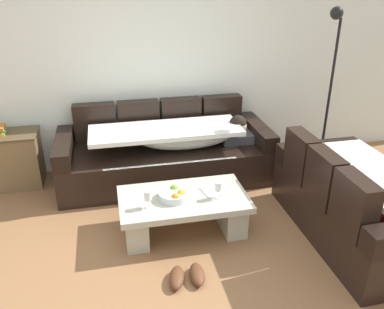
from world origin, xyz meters
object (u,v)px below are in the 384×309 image
at_px(coffee_table, 183,209).
at_px(wine_glass_near_right, 218,187).
at_px(fruit_bowl, 174,195).
at_px(couch_near_window, 355,204).
at_px(wine_glass_near_left, 148,196).
at_px(side_cabinet, 9,160).
at_px(floor_lamp, 329,81).
at_px(pair_of_shoes, 187,276).
at_px(open_magazine, 217,190).
at_px(couch_along_wall, 169,153).

height_order(coffee_table, wine_glass_near_right, wine_glass_near_right).
height_order(fruit_bowl, wine_glass_near_right, wine_glass_near_right).
xyz_separation_m(couch_near_window, wine_glass_near_left, (-1.89, 0.27, 0.16)).
distance_m(wine_glass_near_left, side_cabinet, 2.04).
bearing_deg(floor_lamp, couch_near_window, -105.97).
relative_size(side_cabinet, pair_of_shoes, 2.17).
bearing_deg(wine_glass_near_left, open_magazine, 13.25).
distance_m(side_cabinet, floor_lamp, 3.82).
height_order(side_cabinet, pair_of_shoes, side_cabinet).
bearing_deg(floor_lamp, wine_glass_near_right, -146.56).
bearing_deg(wine_glass_near_left, pair_of_shoes, -67.68).
bearing_deg(wine_glass_near_left, side_cabinet, 134.94).
bearing_deg(side_cabinet, couch_along_wall, -7.05).
bearing_deg(wine_glass_near_right, pair_of_shoes, -125.20).
relative_size(wine_glass_near_right, open_magazine, 0.59).
xyz_separation_m(couch_along_wall, couch_near_window, (1.51, -1.49, 0.00)).
distance_m(open_magazine, pair_of_shoes, 0.92).
height_order(fruit_bowl, floor_lamp, floor_lamp).
distance_m(wine_glass_near_left, open_magazine, 0.71).
relative_size(wine_glass_near_left, side_cabinet, 0.23).
relative_size(coffee_table, floor_lamp, 0.62).
xyz_separation_m(fruit_bowl, pair_of_shoes, (-0.02, -0.67, -0.38)).
height_order(open_magazine, pair_of_shoes, open_magazine).
bearing_deg(open_magazine, pair_of_shoes, -133.15).
xyz_separation_m(wine_glass_near_right, floor_lamp, (1.63, 1.08, 0.62)).
distance_m(wine_glass_near_left, floor_lamp, 2.61).
height_order(fruit_bowl, open_magazine, fruit_bowl).
xyz_separation_m(wine_glass_near_right, pair_of_shoes, (-0.42, -0.59, -0.45)).
bearing_deg(coffee_table, fruit_bowl, -167.64).
bearing_deg(pair_of_shoes, floor_lamp, 39.17).
relative_size(couch_along_wall, couch_near_window, 1.41).
bearing_deg(pair_of_shoes, wine_glass_near_left, 112.32).
xyz_separation_m(coffee_table, pair_of_shoes, (-0.11, -0.69, -0.19)).
xyz_separation_m(fruit_bowl, wine_glass_near_right, (0.40, -0.08, 0.08)).
distance_m(couch_near_window, coffee_table, 1.60).
bearing_deg(wine_glass_near_right, couch_along_wall, 102.76).
bearing_deg(fruit_bowl, side_cabinet, 141.62).
height_order(wine_glass_near_left, wine_glass_near_right, same).
bearing_deg(wine_glass_near_right, open_magazine, 77.27).
bearing_deg(pair_of_shoes, fruit_bowl, 88.10).
bearing_deg(couch_near_window, fruit_bowl, 77.21).
bearing_deg(coffee_table, side_cabinet, 143.39).
xyz_separation_m(open_magazine, side_cabinet, (-2.12, 1.28, -0.06)).
bearing_deg(open_magazine, coffee_table, 175.44).
height_order(coffee_table, fruit_bowl, fruit_bowl).
distance_m(coffee_table, fruit_bowl, 0.20).
xyz_separation_m(fruit_bowl, floor_lamp, (2.03, 1.00, 0.70)).
distance_m(side_cabinet, pair_of_shoes, 2.63).
bearing_deg(couch_along_wall, pair_of_shoes, -94.74).
height_order(side_cabinet, floor_lamp, floor_lamp).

